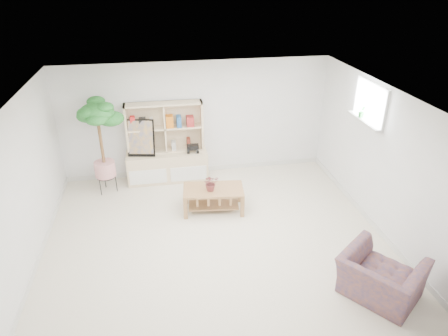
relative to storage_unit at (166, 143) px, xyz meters
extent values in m
cube|color=beige|center=(0.65, -2.24, -0.82)|extent=(5.50, 5.00, 0.01)
cube|color=white|center=(0.65, -2.24, 1.58)|extent=(5.50, 5.00, 0.01)
cube|color=silver|center=(0.65, 0.26, 0.38)|extent=(5.50, 0.01, 2.40)
cube|color=silver|center=(0.65, -4.74, 0.38)|extent=(5.50, 0.01, 2.40)
cube|color=silver|center=(-2.10, -2.24, 0.38)|extent=(0.01, 5.00, 2.40)
cube|color=silver|center=(3.40, -2.24, 0.38)|extent=(0.01, 5.00, 2.40)
cube|color=silver|center=(3.32, -1.64, 0.86)|extent=(0.14, 1.00, 0.04)
imported|color=#1B4C26|center=(0.71, -1.38, -0.23)|extent=(0.29, 0.26, 0.30)
imported|color=navy|center=(2.62, -3.87, -0.45)|extent=(1.28, 1.30, 0.73)
imported|color=#1D5623|center=(3.32, -1.51, 0.99)|extent=(0.14, 0.12, 0.21)
camera|label=1|loc=(-0.15, -7.52, 3.21)|focal=32.00mm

